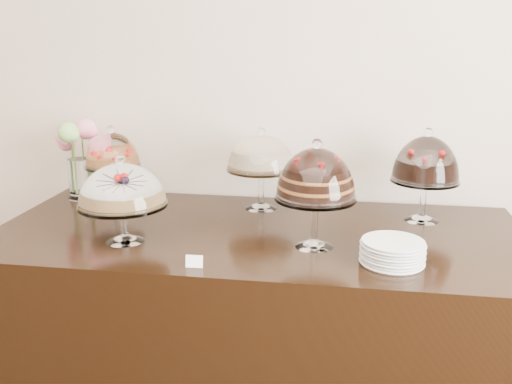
# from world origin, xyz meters

# --- Properties ---
(wall_back) EXTENTS (5.00, 0.04, 3.00)m
(wall_back) POSITION_xyz_m (0.00, 3.00, 1.50)
(wall_back) COLOR #C3B09C
(wall_back) RESTS_ON ground
(display_counter) EXTENTS (2.20, 1.00, 0.90)m
(display_counter) POSITION_xyz_m (0.17, 2.45, 0.45)
(display_counter) COLOR black
(display_counter) RESTS_ON ground
(cake_stand_sugar_sponge) EXTENTS (0.35, 0.35, 0.35)m
(cake_stand_sugar_sponge) POSITION_xyz_m (-0.33, 2.24, 1.11)
(cake_stand_sugar_sponge) COLOR white
(cake_stand_sugar_sponge) RESTS_ON display_counter
(cake_stand_choco_layer) EXTENTS (0.31, 0.31, 0.42)m
(cake_stand_choco_layer) POSITION_xyz_m (0.41, 2.30, 1.17)
(cake_stand_choco_layer) COLOR white
(cake_stand_choco_layer) RESTS_ON display_counter
(cake_stand_cheesecake) EXTENTS (0.32, 0.32, 0.38)m
(cake_stand_cheesecake) POSITION_xyz_m (0.13, 2.76, 1.15)
(cake_stand_cheesecake) COLOR white
(cake_stand_cheesecake) RESTS_ON display_counter
(cake_stand_dark_choco) EXTENTS (0.29, 0.29, 0.41)m
(cake_stand_dark_choco) POSITION_xyz_m (0.86, 2.70, 1.16)
(cake_stand_dark_choco) COLOR white
(cake_stand_dark_choco) RESTS_ON display_counter
(cake_stand_fruit_tart) EXTENTS (0.26, 0.26, 0.38)m
(cake_stand_fruit_tart) POSITION_xyz_m (-0.57, 2.73, 1.14)
(cake_stand_fruit_tart) COLOR white
(cake_stand_fruit_tart) RESTS_ON display_counter
(flower_vase) EXTENTS (0.30, 0.30, 0.40)m
(flower_vase) POSITION_xyz_m (-0.76, 2.79, 1.14)
(flower_vase) COLOR white
(flower_vase) RESTS_ON display_counter
(plate_stack) EXTENTS (0.22, 0.22, 0.08)m
(plate_stack) POSITION_xyz_m (0.70, 2.18, 0.94)
(plate_stack) COLOR silver
(plate_stack) RESTS_ON display_counter
(price_card_left) EXTENTS (0.06, 0.02, 0.04)m
(price_card_left) POSITION_xyz_m (0.01, 2.03, 0.92)
(price_card_left) COLOR white
(price_card_left) RESTS_ON display_counter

